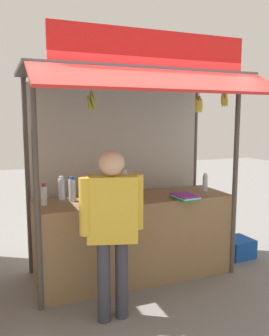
% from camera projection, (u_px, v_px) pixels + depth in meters
% --- Properties ---
extents(ground_plane, '(20.00, 20.00, 0.00)m').
position_uv_depth(ground_plane, '(135.00, 275.00, 4.29)').
color(ground_plane, slate).
extents(stall_counter, '(2.32, 0.73, 0.98)m').
position_uv_depth(stall_counter, '(135.00, 237.00, 4.22)').
color(stall_counter, olive).
rests_on(stall_counter, ground).
extents(stall_structure, '(2.52, 1.66, 2.76)m').
position_uv_depth(stall_structure, '(129.00, 136.00, 4.21)').
color(stall_structure, '#4C4742').
rests_on(stall_structure, ground).
extents(water_bottle_rear_center, '(0.07, 0.07, 0.24)m').
position_uv_depth(water_bottle_rear_center, '(44.00, 195.00, 3.75)').
color(water_bottle_rear_center, silver).
rests_on(water_bottle_rear_center, stall_counter).
extents(water_bottle_left, '(0.08, 0.08, 0.30)m').
position_uv_depth(water_bottle_left, '(125.00, 182.00, 4.34)').
color(water_bottle_left, silver).
rests_on(water_bottle_left, stall_counter).
extents(water_bottle_mid_right, '(0.08, 0.08, 0.27)m').
position_uv_depth(water_bottle_mid_right, '(62.00, 189.00, 4.02)').
color(water_bottle_mid_right, silver).
rests_on(water_bottle_mid_right, stall_counter).
extents(water_bottle_far_right, '(0.06, 0.06, 0.23)m').
position_uv_depth(water_bottle_far_right, '(205.00, 183.00, 4.50)').
color(water_bottle_far_right, silver).
rests_on(water_bottle_far_right, stall_counter).
extents(water_bottle_mid_left, '(0.08, 0.08, 0.28)m').
position_uv_depth(water_bottle_mid_left, '(72.00, 190.00, 3.93)').
color(water_bottle_mid_left, silver).
rests_on(water_bottle_mid_left, stall_counter).
extents(magazine_stack_right, '(0.26, 0.33, 0.05)m').
position_uv_depth(magazine_stack_right, '(185.00, 197.00, 4.06)').
color(magazine_stack_right, green).
rests_on(magazine_stack_right, stall_counter).
extents(magazine_stack_front_right, '(0.20, 0.28, 0.04)m').
position_uv_depth(magazine_stack_front_right, '(116.00, 201.00, 3.88)').
color(magazine_stack_front_right, red).
rests_on(magazine_stack_front_right, stall_counter).
extents(banana_bunch_leftmost, '(0.10, 0.10, 0.30)m').
position_uv_depth(banana_bunch_leftmost, '(92.00, 102.00, 3.34)').
color(banana_bunch_leftmost, '#332D23').
extents(banana_bunch_inner_left, '(0.11, 0.11, 0.32)m').
position_uv_depth(banana_bunch_inner_left, '(199.00, 105.00, 3.78)').
color(banana_bunch_inner_left, '#332D23').
extents(banana_bunch_rightmost, '(0.10, 0.10, 0.25)m').
position_uv_depth(banana_bunch_rightmost, '(224.00, 100.00, 3.89)').
color(banana_bunch_rightmost, '#332D23').
extents(vendor_person, '(0.61, 0.32, 1.62)m').
position_uv_depth(vendor_person, '(112.00, 220.00, 3.23)').
color(vendor_person, '#383842').
rests_on(vendor_person, ground).
extents(plastic_crate, '(0.39, 0.39, 0.26)m').
position_uv_depth(plastic_crate, '(238.00, 248.00, 4.86)').
color(plastic_crate, '#194CB2').
rests_on(plastic_crate, ground).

